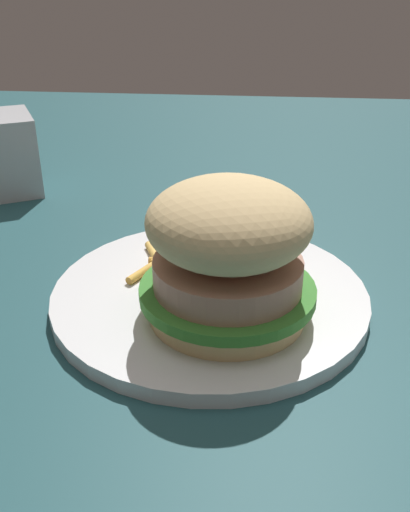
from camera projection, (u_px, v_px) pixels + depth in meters
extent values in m
plane|color=#1E474C|center=(211.00, 291.00, 0.48)|extent=(1.60, 1.60, 0.00)
cylinder|color=silver|center=(205.00, 295.00, 0.47)|extent=(0.26, 0.26, 0.01)
cylinder|color=tan|center=(227.00, 305.00, 0.43)|extent=(0.12, 0.12, 0.02)
cylinder|color=#387F2D|center=(227.00, 290.00, 0.42)|extent=(0.13, 0.13, 0.01)
cylinder|color=tan|center=(228.00, 273.00, 0.41)|extent=(0.11, 0.11, 0.02)
ellipsoid|color=tan|center=(229.00, 222.00, 0.40)|extent=(0.12, 0.12, 0.06)
cylinder|color=gold|center=(195.00, 265.00, 0.49)|extent=(0.08, 0.01, 0.01)
cylinder|color=gold|center=(181.00, 254.00, 0.51)|extent=(0.06, 0.03, 0.01)
cylinder|color=gold|center=(177.00, 246.00, 0.53)|extent=(0.04, 0.08, 0.01)
cylinder|color=gold|center=(203.00, 264.00, 0.50)|extent=(0.05, 0.06, 0.01)
cylinder|color=gold|center=(185.00, 264.00, 0.50)|extent=(0.05, 0.01, 0.01)
cylinder|color=gold|center=(158.00, 262.00, 0.50)|extent=(0.04, 0.07, 0.01)
cylinder|color=gold|center=(206.00, 257.00, 0.51)|extent=(0.08, 0.03, 0.01)
cylinder|color=#E5B251|center=(188.00, 244.00, 0.53)|extent=(0.05, 0.04, 0.01)
cylinder|color=#E5B251|center=(156.00, 258.00, 0.50)|extent=(0.03, 0.06, 0.01)
cube|color=#B7BABF|center=(9.00, 153.00, 0.68)|extent=(0.10, 0.11, 0.09)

